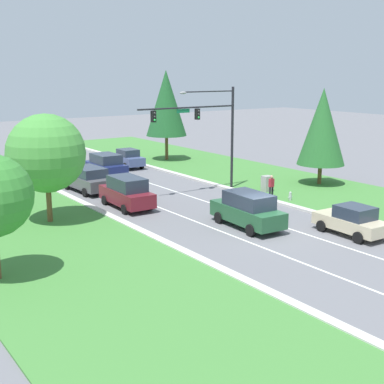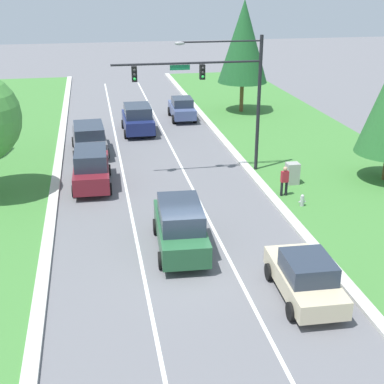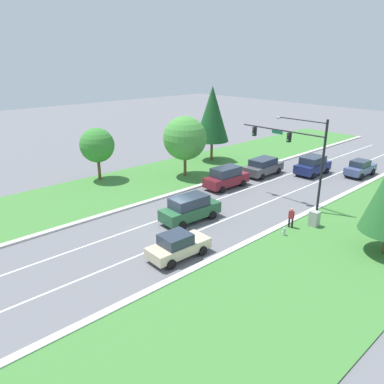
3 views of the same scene
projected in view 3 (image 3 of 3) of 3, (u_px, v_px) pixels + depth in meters
name	position (u px, v px, depth m)	size (l,w,h in m)	color
ground_plane	(175.00, 226.00, 29.18)	(160.00, 160.00, 0.00)	slate
curb_strip_right	(229.00, 252.00, 25.26)	(0.50, 90.00, 0.15)	beige
curb_strip_left	(134.00, 206.00, 33.06)	(0.50, 90.00, 0.15)	beige
grass_verge_right	(297.00, 285.00, 21.64)	(10.00, 90.00, 0.08)	#427F38
grass_verge_left	(103.00, 191.00, 36.70)	(10.00, 90.00, 0.08)	#427F38
lane_stripe_inner_left	(161.00, 219.00, 30.43)	(0.14, 81.00, 0.01)	white
lane_stripe_inner_right	(190.00, 234.00, 27.94)	(0.14, 81.00, 0.01)	white
traffic_signal_mast	(298.00, 147.00, 31.62)	(8.40, 0.41, 7.88)	black
graphite_suv	(263.00, 166.00, 41.59)	(2.41, 5.16, 1.90)	#4C4C51
forest_suv	(190.00, 208.00, 29.86)	(2.32, 5.14, 2.10)	#235633
slate_blue_sedan	(360.00, 168.00, 41.33)	(2.01, 4.45, 1.80)	#475684
burgundy_suv	(226.00, 177.00, 37.59)	(2.18, 4.95, 2.12)	maroon
navy_suv	(313.00, 165.00, 41.82)	(2.28, 4.60, 2.07)	navy
champagne_sedan	(178.00, 246.00, 24.44)	(2.11, 4.33, 1.71)	beige
utility_cabinet	(314.00, 219.00, 28.94)	(0.70, 0.60, 1.28)	#9E9E99
pedestrian	(291.00, 217.00, 28.54)	(0.40, 0.24, 1.69)	black
fire_hydrant	(284.00, 232.00, 27.49)	(0.34, 0.20, 0.70)	#B7B7BC
oak_near_left_tree	(185.00, 138.00, 40.00)	(4.69, 4.69, 6.61)	brown
oak_far_left_tree	(97.00, 145.00, 38.91)	(3.60, 3.60, 5.61)	brown
conifer_mid_left_tree	(212.00, 114.00, 45.71)	(4.18, 4.18, 9.24)	brown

